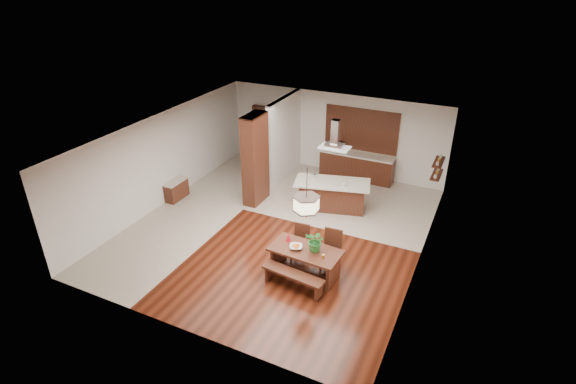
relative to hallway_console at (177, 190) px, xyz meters
The scene contains 25 objects.
room_shell 4.20m from the hallway_console, ahead, with size 9.00×9.04×2.92m.
tile_hallway 1.12m from the hallway_console, 10.68° to the right, with size 2.50×9.00×0.01m, color #C0B4A0.
tile_kitchen 5.57m from the hallway_console, 24.44° to the left, with size 5.50×4.00×0.01m, color #C0B4A0.
soffit_band 4.60m from the hallway_console, ahead, with size 8.00×9.00×0.02m, color #3E220F.
partition_pier 2.85m from the hallway_console, 22.54° to the left, with size 0.45×1.00×2.90m, color black.
partition_stub 4.09m from the hallway_console, 52.14° to the left, with size 0.18×2.40×2.90m, color silver.
hallway_console is the anchor object (origin of this frame).
hallway_doorway 4.41m from the hallway_console, 75.20° to the left, with size 1.10×0.20×2.10m, color black.
rear_counter 6.26m from the hallway_console, 39.75° to the left, with size 2.60×0.62×0.95m.
kitchen_window 6.58m from the hallway_console, 41.53° to the left, with size 2.60×0.08×1.50m, color brown.
shelf_lower 8.12m from the hallway_console, 17.35° to the left, with size 0.26×0.90×0.04m, color black.
shelf_upper 8.18m from the hallway_console, 17.35° to the left, with size 0.26×0.90×0.04m, color black.
dining_table 5.67m from the hallway_console, 19.00° to the right, with size 1.79×0.98×0.73m.
dining_bench 5.87m from the hallway_console, 24.93° to the right, with size 1.56×0.34×0.44m, color black, non-canonical shape.
dining_chair_left 5.12m from the hallway_console, 14.54° to the right, with size 0.42×0.42×0.94m, color black, non-canonical shape.
dining_chair_right 5.98m from the hallway_console, 12.97° to the right, with size 0.46×0.46×1.04m, color black, non-canonical shape.
pendant_lantern 5.99m from the hallway_console, 19.00° to the right, with size 0.64×0.64×1.31m, color beige, non-canonical shape.
foliage_plant 5.91m from the hallway_console, 17.63° to the right, with size 0.49×0.42×0.54m, color #256F29.
fruit_bowl 5.49m from the hallway_console, 20.27° to the right, with size 0.31×0.31×0.08m, color #BAB4A3.
napkin_cone 5.12m from the hallway_console, 19.14° to the right, with size 0.13×0.13×0.20m, color red.
gold_ornament 6.21m from the hallway_console, 18.66° to the right, with size 0.06×0.06×0.09m, color gold.
kitchen_island 5.04m from the hallway_console, 18.03° to the left, with size 2.46×1.53×0.94m.
range_hood 5.48m from the hallway_console, 18.07° to the left, with size 0.90×0.55×0.87m, color silver, non-canonical shape.
island_cup 5.43m from the hallway_console, 15.40° to the left, with size 0.12×0.12×0.10m, color white.
microwave 5.68m from the hallway_console, 45.06° to the left, with size 0.58×0.39×0.32m, color silver.
Camera 1 is at (5.03, -9.96, 6.97)m, focal length 28.00 mm.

